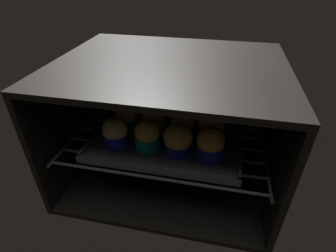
# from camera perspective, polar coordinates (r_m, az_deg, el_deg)

# --- Properties ---
(oven_cavity) EXTENTS (0.59, 0.47, 0.37)m
(oven_cavity) POSITION_cam_1_polar(r_m,az_deg,el_deg) (0.80, 0.93, 2.08)
(oven_cavity) COLOR black
(oven_cavity) RESTS_ON ground
(oven_rack) EXTENTS (0.55, 0.42, 0.01)m
(oven_rack) POSITION_cam_1_polar(r_m,az_deg,el_deg) (0.78, 0.30, -1.64)
(oven_rack) COLOR #4C494C
(oven_rack) RESTS_ON oven_cavity
(baking_tray) EXTENTS (0.41, 0.32, 0.02)m
(baking_tray) POSITION_cam_1_polar(r_m,az_deg,el_deg) (0.76, 0.00, -1.80)
(baking_tray) COLOR #4C4C51
(baking_tray) RESTS_ON oven_rack
(muffin_row0_col0) EXTENTS (0.07, 0.07, 0.09)m
(muffin_row0_col0) POSITION_cam_1_polar(r_m,az_deg,el_deg) (0.70, -11.41, -1.44)
(muffin_row0_col0) COLOR #1928B7
(muffin_row0_col0) RESTS_ON baking_tray
(muffin_row0_col1) EXTENTS (0.07, 0.07, 0.08)m
(muffin_row0_col1) POSITION_cam_1_polar(r_m,az_deg,el_deg) (0.68, -4.52, -2.14)
(muffin_row0_col1) COLOR #0C8C84
(muffin_row0_col1) RESTS_ON baking_tray
(muffin_row0_col2) EXTENTS (0.07, 0.07, 0.08)m
(muffin_row0_col2) POSITION_cam_1_polar(r_m,az_deg,el_deg) (0.66, 2.17, -3.03)
(muffin_row0_col2) COLOR #1928B7
(muffin_row0_col2) RESTS_ON baking_tray
(muffin_row0_col3) EXTENTS (0.07, 0.07, 0.09)m
(muffin_row0_col3) POSITION_cam_1_polar(r_m,az_deg,el_deg) (0.65, 9.31, -3.89)
(muffin_row0_col3) COLOR #1928B7
(muffin_row0_col3) RESTS_ON baking_tray
(muffin_row1_col0) EXTENTS (0.07, 0.07, 0.08)m
(muffin_row1_col0) POSITION_cam_1_polar(r_m,az_deg,el_deg) (0.76, -8.96, 1.73)
(muffin_row1_col0) COLOR #0C8C84
(muffin_row1_col0) RESTS_ON baking_tray
(muffin_row1_col1) EXTENTS (0.07, 0.07, 0.08)m
(muffin_row1_col1) POSITION_cam_1_polar(r_m,az_deg,el_deg) (0.74, -3.10, 1.23)
(muffin_row1_col1) COLOR silver
(muffin_row1_col1) RESTS_ON baking_tray
(muffin_row1_col2) EXTENTS (0.07, 0.07, 0.08)m
(muffin_row1_col2) POSITION_cam_1_polar(r_m,az_deg,el_deg) (0.73, 3.28, 0.27)
(muffin_row1_col2) COLOR #1928B7
(muffin_row1_col2) RESTS_ON baking_tray
(muffin_row1_col3) EXTENTS (0.07, 0.07, 0.09)m
(muffin_row1_col3) POSITION_cam_1_polar(r_m,az_deg,el_deg) (0.72, 9.31, 0.11)
(muffin_row1_col3) COLOR #1928B7
(muffin_row1_col3) RESTS_ON baking_tray
(muffin_row2_col0) EXTENTS (0.07, 0.07, 0.08)m
(muffin_row2_col0) POSITION_cam_1_polar(r_m,az_deg,el_deg) (0.83, -7.15, 4.87)
(muffin_row2_col0) COLOR silver
(muffin_row2_col0) RESTS_ON baking_tray
(muffin_row2_col1) EXTENTS (0.07, 0.07, 0.08)m
(muffin_row2_col1) POSITION_cam_1_polar(r_m,az_deg,el_deg) (0.81, -1.71, 4.51)
(muffin_row2_col1) COLOR #1928B7
(muffin_row2_col1) RESTS_ON baking_tray
(muffin_row2_col2) EXTENTS (0.07, 0.07, 0.08)m
(muffin_row2_col2) POSITION_cam_1_polar(r_m,az_deg,el_deg) (0.79, 3.99, 3.63)
(muffin_row2_col2) COLOR #1928B7
(muffin_row2_col2) RESTS_ON baking_tray
(muffin_row2_col3) EXTENTS (0.07, 0.07, 0.08)m
(muffin_row2_col3) POSITION_cam_1_polar(r_m,az_deg,el_deg) (0.79, 9.85, 3.16)
(muffin_row2_col3) COLOR #1928B7
(muffin_row2_col3) RESTS_ON baking_tray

